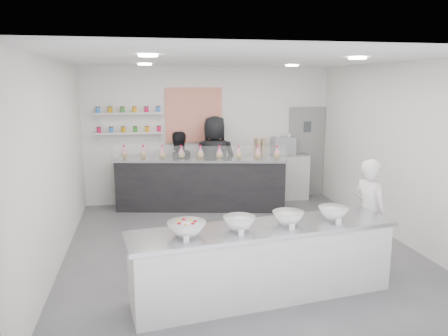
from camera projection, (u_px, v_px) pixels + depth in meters
The scene contains 26 objects.
floor at pixel (239, 247), 7.18m from camera, with size 6.00×6.00×0.00m, color #515156.
ceiling at pixel (240, 59), 6.60m from camera, with size 6.00×6.00×0.00m, color white.
back_wall at pixel (209, 135), 9.78m from camera, with size 5.50×5.50×0.00m, color white.
left_wall at pixel (56, 163), 6.38m from camera, with size 6.00×6.00×0.00m, color white.
right_wall at pixel (397, 152), 7.41m from camera, with size 6.00×6.00×0.00m, color white.
back_door at pixel (306, 152), 10.27m from camera, with size 0.88×0.04×2.10m, color gray.
pattern_panel at pixel (194, 115), 9.61m from camera, with size 1.25×0.03×1.20m, color red.
jar_shelf_lower at pixel (129, 133), 9.34m from camera, with size 1.45×0.22×0.04m, color silver.
jar_shelf_upper at pixel (129, 113), 9.26m from camera, with size 1.45×0.22×0.04m, color silver.
preserve_jars at pixel (129, 120), 9.27m from camera, with size 1.45×0.10×0.56m, color #C81048, non-canonical shape.
downlight_0 at pixel (148, 56), 5.38m from camera, with size 0.24×0.24×0.02m, color white.
downlight_1 at pixel (357, 58), 5.91m from camera, with size 0.24×0.24×0.02m, color white.
downlight_2 at pixel (145, 64), 7.89m from camera, with size 0.24×0.24×0.02m, color white.
downlight_3 at pixel (292, 66), 8.41m from camera, with size 0.24×0.24×0.02m, color white.
prep_counter at pixel (263, 262), 5.44m from camera, with size 3.37×0.76×0.92m, color silver.
back_bar at pixel (201, 184), 9.24m from camera, with size 3.56×0.65×1.10m, color black.
sneeze_guard at pixel (199, 153), 8.80m from camera, with size 3.51×0.02×0.30m, color white.
espresso_ledge at pixel (278, 177), 10.05m from camera, with size 1.42×0.45×1.05m, color silver.
espresso_machine at pixel (283, 146), 9.93m from camera, with size 0.49×0.34×0.38m, color #93969E.
cup_stacks at pixel (261, 147), 9.83m from camera, with size 0.27×0.24×0.36m, color #9E8A6A, non-canonical shape.
prep_bowls at pixel (264, 220), 5.34m from camera, with size 2.35×0.50×0.16m, color white, non-canonical shape.
label_cards at pixel (271, 239), 4.84m from camera, with size 2.01×0.04×0.07m, color white, non-canonical shape.
cookie_bags at pixel (200, 152), 9.11m from camera, with size 3.35×0.15×0.27m, color pink, non-canonical shape.
woman_prep at pixel (369, 214), 6.28m from camera, with size 0.58×0.38×1.60m, color white.
staff_left at pixel (178, 169), 9.38m from camera, with size 0.80×0.62×1.64m, color black.
staff_right at pixel (215, 161), 9.51m from camera, with size 0.96×0.63×1.97m, color black.
Camera 1 is at (-1.54, -6.63, 2.65)m, focal length 35.00 mm.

